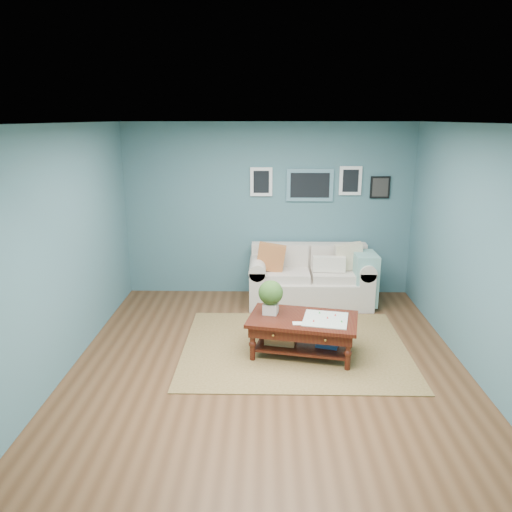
{
  "coord_description": "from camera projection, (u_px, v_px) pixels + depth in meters",
  "views": [
    {
      "loc": [
        -0.04,
        -5.23,
        2.75
      ],
      "look_at": [
        -0.16,
        1.0,
        1.02
      ],
      "focal_mm": 35.0,
      "sensor_mm": 36.0,
      "label": 1
    }
  ],
  "objects": [
    {
      "name": "room_shell",
      "position": [
        271.0,
        249.0,
        5.47
      ],
      "size": [
        5.0,
        5.02,
        2.7
      ],
      "color": "brown",
      "rests_on": "ground"
    },
    {
      "name": "area_rug",
      "position": [
        295.0,
        348.0,
        6.17
      ],
      "size": [
        2.75,
        2.2,
        0.01
      ],
      "primitive_type": "cube",
      "color": "brown",
      "rests_on": "ground"
    },
    {
      "name": "coffee_table",
      "position": [
        297.0,
        323.0,
        5.93
      ],
      "size": [
        1.39,
        0.97,
        0.89
      ],
      "rotation": [
        0.0,
        0.0,
        -0.2
      ],
      "color": "black",
      "rests_on": "ground"
    },
    {
      "name": "loveseat",
      "position": [
        315.0,
        278.0,
        7.61
      ],
      "size": [
        1.88,
        0.85,
        0.97
      ],
      "color": "beige",
      "rests_on": "ground"
    }
  ]
}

